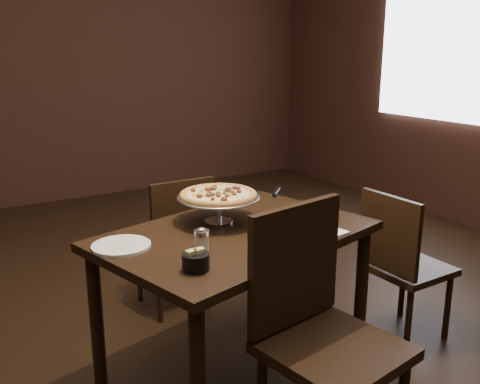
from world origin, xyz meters
TOP-DOWN VIEW (x-y plane):
  - room at (0.06, 0.03)m, footprint 6.04×7.04m
  - dining_table at (0.07, -0.08)m, footprint 1.34×1.06m
  - pizza_stand at (0.07, 0.08)m, footprint 0.39×0.39m
  - parmesan_shaker at (-0.18, -0.23)m, footprint 0.06×0.06m
  - pepper_flake_shaker at (0.07, -0.27)m, footprint 0.05×0.05m
  - packet_caddy at (-0.28, -0.37)m, footprint 0.10×0.10m
  - napkin_stack at (0.38, -0.32)m, footprint 0.17×0.17m
  - plate_left at (-0.44, -0.00)m, footprint 0.24×0.24m
  - plate_near at (0.10, -0.33)m, footprint 0.22×0.22m
  - serving_spatula at (0.33, -0.02)m, footprint 0.18×0.18m
  - chair_far at (0.12, 0.69)m, footprint 0.39×0.39m
  - chair_near at (0.09, -0.64)m, footprint 0.52×0.52m
  - chair_side at (1.00, -0.22)m, footprint 0.39×0.39m

SIDE VIEW (x-z plane):
  - chair_side at x=1.00m, z-range 0.04..0.86m
  - chair_far at x=0.12m, z-range 0.04..0.86m
  - chair_near at x=0.09m, z-range 0.05..1.02m
  - dining_table at x=0.07m, z-range 0.27..1.01m
  - plate_near at x=0.10m, z-range 0.74..0.75m
  - plate_left at x=-0.44m, z-range 0.74..0.75m
  - napkin_stack at x=0.38m, z-range 0.74..0.76m
  - packet_caddy at x=-0.28m, z-range 0.73..0.82m
  - pepper_flake_shaker at x=0.07m, z-range 0.74..0.83m
  - parmesan_shaker at x=-0.18m, z-range 0.74..0.85m
  - serving_spatula at x=0.33m, z-range 0.86..0.88m
  - pizza_stand at x=0.07m, z-range 0.79..0.95m
  - room at x=0.06m, z-range -0.02..2.82m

